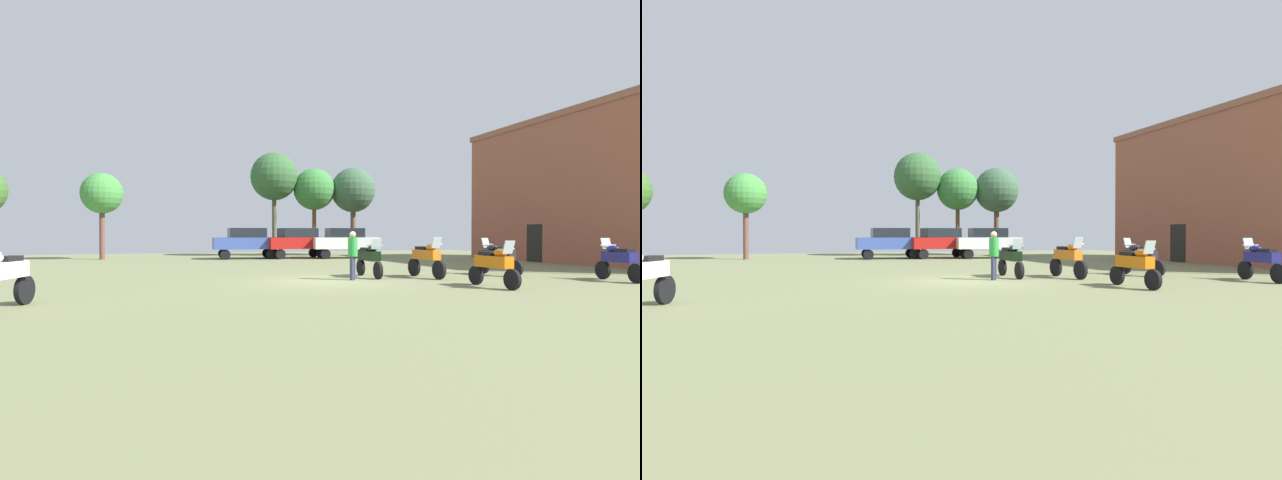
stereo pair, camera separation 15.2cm
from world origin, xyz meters
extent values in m
cube|color=#6F744E|center=(0.00, 0.00, 0.01)|extent=(44.00, 52.00, 0.02)
cube|color=#98523E|center=(18.00, 4.78, 3.99)|extent=(6.00, 15.61, 7.99)
cube|color=brown|center=(18.00, 4.78, 8.16)|extent=(6.12, 15.92, 0.35)
cube|color=black|center=(15.03, 6.67, 1.10)|extent=(0.08, 1.20, 2.20)
cylinder|color=black|center=(4.03, -0.71, 0.36)|extent=(0.18, 0.69, 0.68)
cylinder|color=black|center=(3.88, 0.82, 0.36)|extent=(0.18, 0.69, 0.68)
cube|color=orange|center=(3.96, 0.06, 0.88)|extent=(0.48, 1.33, 0.36)
ellipsoid|color=orange|center=(3.98, -0.24, 1.16)|extent=(0.36, 0.51, 0.24)
cube|color=black|center=(3.93, 0.28, 1.12)|extent=(0.35, 0.59, 0.12)
cube|color=silver|center=(4.01, -0.56, 1.34)|extent=(0.37, 0.19, 0.39)
cylinder|color=#B7B7BC|center=(4.01, -0.46, 1.28)|extent=(0.62, 0.09, 0.04)
cylinder|color=black|center=(7.02, 0.80, 0.33)|extent=(0.25, 0.64, 0.63)
cylinder|color=black|center=(7.34, -0.74, 0.33)|extent=(0.25, 0.64, 0.63)
cube|color=#24212A|center=(7.18, 0.03, 0.83)|extent=(0.62, 1.38, 0.36)
ellipsoid|color=#24212A|center=(7.11, 0.32, 1.11)|extent=(0.41, 0.54, 0.24)
cube|color=black|center=(7.22, -0.20, 1.07)|extent=(0.41, 0.61, 0.12)
cube|color=silver|center=(7.05, 0.65, 1.29)|extent=(0.38, 0.22, 0.39)
cylinder|color=#B7B7BC|center=(7.07, 0.55, 1.23)|extent=(0.61, 0.16, 0.04)
cylinder|color=black|center=(4.29, -4.16, 0.32)|extent=(0.15, 0.61, 0.60)
cylinder|color=black|center=(4.21, -2.59, 0.32)|extent=(0.15, 0.61, 0.60)
cube|color=#CD650C|center=(4.25, -3.38, 0.80)|extent=(0.43, 1.36, 0.36)
ellipsoid|color=#CD650C|center=(4.27, -3.68, 1.08)|extent=(0.35, 0.50, 0.24)
cube|color=black|center=(4.24, -3.14, 1.04)|extent=(0.33, 0.58, 0.12)
cube|color=silver|center=(4.29, -4.01, 1.26)|extent=(0.37, 0.17, 0.39)
cylinder|color=#B7B7BC|center=(4.28, -3.91, 1.20)|extent=(0.62, 0.07, 0.04)
cylinder|color=black|center=(9.74, -2.42, 0.35)|extent=(0.22, 0.66, 0.65)
cylinder|color=black|center=(9.51, -3.90, 0.35)|extent=(0.22, 0.66, 0.65)
cube|color=navy|center=(9.63, -3.16, 0.85)|extent=(0.55, 1.32, 0.36)
ellipsoid|color=navy|center=(9.67, -2.88, 1.13)|extent=(0.39, 0.52, 0.24)
cube|color=black|center=(9.59, -3.38, 1.09)|extent=(0.38, 0.60, 0.12)
cube|color=silver|center=(9.72, -2.56, 1.31)|extent=(0.38, 0.21, 0.39)
cylinder|color=#B7B7BC|center=(9.71, -2.66, 1.25)|extent=(0.62, 0.13, 0.04)
cylinder|color=black|center=(2.00, 0.08, 0.33)|extent=(0.13, 0.63, 0.63)
cylinder|color=black|center=(2.02, 1.70, 0.33)|extent=(0.13, 0.63, 0.63)
cube|color=black|center=(2.01, 0.89, 0.83)|extent=(0.37, 1.38, 0.36)
ellipsoid|color=black|center=(2.01, 0.58, 1.11)|extent=(0.32, 0.48, 0.24)
cube|color=black|center=(2.01, 1.13, 1.07)|extent=(0.30, 0.56, 0.12)
cube|color=silver|center=(2.00, 0.24, 1.29)|extent=(0.36, 0.16, 0.39)
cylinder|color=#B7B7BC|center=(2.00, 0.34, 1.23)|extent=(0.62, 0.04, 0.04)
cylinder|color=black|center=(-8.41, -2.95, 0.36)|extent=(0.30, 0.68, 0.67)
cube|color=silver|center=(-8.63, -3.72, 0.87)|extent=(0.72, 1.40, 0.36)
cube|color=black|center=(-8.56, -3.49, 1.11)|extent=(0.44, 0.62, 0.12)
cylinder|color=black|center=(4.55, 13.41, 0.34)|extent=(0.66, 0.29, 0.64)
cylinder|color=black|center=(4.71, 14.84, 0.34)|extent=(0.66, 0.29, 0.64)
cylinder|color=black|center=(7.46, 13.09, 0.34)|extent=(0.66, 0.29, 0.64)
cylinder|color=black|center=(7.61, 14.53, 0.34)|extent=(0.66, 0.29, 0.64)
cube|color=silver|center=(6.08, 13.97, 1.03)|extent=(4.47, 2.25, 0.75)
cube|color=black|center=(6.08, 13.97, 1.71)|extent=(2.52, 1.83, 0.61)
cylinder|color=black|center=(1.74, 14.10, 0.34)|extent=(0.66, 0.29, 0.64)
cylinder|color=black|center=(1.58, 15.53, 0.34)|extent=(0.66, 0.29, 0.64)
cylinder|color=black|center=(4.65, 14.41, 0.34)|extent=(0.66, 0.29, 0.64)
cylinder|color=black|center=(4.49, 15.84, 0.34)|extent=(0.66, 0.29, 0.64)
cube|color=#A01713|center=(3.11, 14.97, 1.03)|extent=(4.47, 2.25, 0.75)
cube|color=black|center=(3.11, 14.97, 1.71)|extent=(2.52, 1.83, 0.61)
cylinder|color=black|center=(-1.68, 14.62, 0.34)|extent=(0.64, 0.23, 0.64)
cylinder|color=black|center=(-1.66, 16.06, 0.34)|extent=(0.64, 0.23, 0.64)
cylinder|color=black|center=(1.24, 14.56, 0.34)|extent=(0.64, 0.23, 0.64)
cylinder|color=black|center=(1.27, 16.00, 0.34)|extent=(0.64, 0.23, 0.64)
cube|color=#374D9D|center=(-0.21, 15.31, 1.03)|extent=(4.33, 1.88, 0.75)
cube|color=black|center=(-0.21, 15.31, 1.71)|extent=(2.39, 1.63, 0.61)
cylinder|color=#2E334A|center=(0.94, -0.01, 0.44)|extent=(0.14, 0.14, 0.83)
cylinder|color=#2E334A|center=(1.06, 0.11, 0.44)|extent=(0.14, 0.14, 0.83)
cylinder|color=#268935|center=(1.00, 0.05, 1.18)|extent=(0.48, 0.48, 0.66)
sphere|color=tan|center=(1.00, 0.05, 1.63)|extent=(0.23, 0.23, 0.23)
cylinder|color=brown|center=(-9.05, 17.31, 1.82)|extent=(0.33, 0.33, 3.61)
sphere|color=#3E843A|center=(-9.05, 17.31, 4.21)|extent=(2.56, 2.56, 2.56)
cylinder|color=brown|center=(5.29, 18.21, 2.14)|extent=(0.30, 0.30, 4.24)
sphere|color=#377836|center=(5.29, 18.21, 4.96)|extent=(3.09, 3.09, 3.09)
cylinder|color=brown|center=(8.26, 17.83, 2.11)|extent=(0.39, 0.39, 4.17)
sphere|color=#385A3D|center=(8.26, 17.83, 4.95)|extent=(3.35, 3.35, 3.35)
cylinder|color=#4F4C34|center=(2.34, 18.58, 2.53)|extent=(0.31, 0.31, 5.03)
sphere|color=#315B30|center=(2.34, 18.58, 5.83)|extent=(3.47, 3.47, 3.47)
camera|label=1|loc=(-5.33, -15.53, 1.67)|focal=26.71mm
camera|label=2|loc=(-5.19, -15.58, 1.67)|focal=26.71mm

